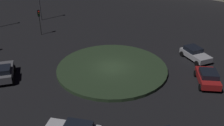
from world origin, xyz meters
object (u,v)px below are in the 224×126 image
object	(u,v)px
car_grey	(4,72)
traffic_light_east	(39,17)
car_silver	(195,54)
car_red	(208,77)

from	to	relation	value
car_grey	traffic_light_east	xyz separation A→B (m)	(10.47, -7.12, 1.86)
traffic_light_east	car_grey	bearing A→B (deg)	-48.07
car_silver	traffic_light_east	world-z (taller)	traffic_light_east
car_grey	traffic_light_east	size ratio (longest dim) A/B	1.11
car_red	car_silver	bearing A→B (deg)	-176.76
car_grey	car_red	distance (m)	21.06
car_silver	car_grey	distance (m)	21.81
car_silver	car_grey	size ratio (longest dim) A/B	0.98
car_red	traffic_light_east	distance (m)	24.49
car_red	traffic_light_east	world-z (taller)	traffic_light_east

